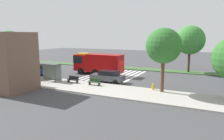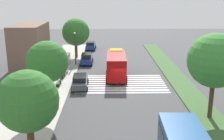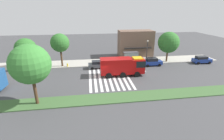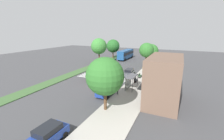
% 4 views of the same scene
% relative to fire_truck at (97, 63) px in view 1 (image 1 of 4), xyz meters
% --- Properties ---
extents(ground_plane, '(120.00, 120.00, 0.00)m').
position_rel_fire_truck_xyz_m(ground_plane, '(-4.44, -0.56, -1.99)').
color(ground_plane, '#424244').
extents(sidewalk, '(60.00, 5.44, 0.14)m').
position_rel_fire_truck_xyz_m(sidewalk, '(-4.44, 8.71, -1.92)').
color(sidewalk, '#ADA89E').
rests_on(sidewalk, ground_plane).
extents(median_strip, '(60.00, 3.00, 0.14)m').
position_rel_fire_truck_xyz_m(median_strip, '(-4.44, -8.60, -1.92)').
color(median_strip, '#3D6033').
rests_on(median_strip, ground_plane).
extents(crosswalk, '(7.65, 11.78, 0.01)m').
position_rel_fire_truck_xyz_m(crosswalk, '(-2.94, -0.56, -1.99)').
color(crosswalk, silver).
rests_on(crosswalk, ground_plane).
extents(fire_truck, '(8.72, 3.00, 3.55)m').
position_rel_fire_truck_xyz_m(fire_truck, '(0.00, 0.00, 0.00)').
color(fire_truck, '#A50C0C').
rests_on(fire_truck, ground_plane).
extents(parked_car_west, '(4.84, 2.21, 1.69)m').
position_rel_fire_truck_xyz_m(parked_car_west, '(-4.52, 4.79, -1.12)').
color(parked_car_west, '#474C51').
rests_on(parked_car_west, ground_plane).
extents(parked_car_mid, '(4.29, 2.08, 1.85)m').
position_rel_fire_truck_xyz_m(parked_car_mid, '(7.77, 4.79, -1.06)').
color(parked_car_mid, navy).
rests_on(parked_car_mid, ground_plane).
extents(bus_stop_shelter, '(3.50, 1.40, 2.46)m').
position_rel_fire_truck_xyz_m(bus_stop_shelter, '(3.44, 7.56, -0.11)').
color(bus_stop_shelter, '#4C4C51').
rests_on(bus_stop_shelter, sidewalk).
extents(bench_near_shelter, '(1.60, 0.50, 0.90)m').
position_rel_fire_truck_xyz_m(bench_near_shelter, '(-0.56, 7.55, -1.40)').
color(bench_near_shelter, black).
rests_on(bench_near_shelter, sidewalk).
extents(bench_west_of_shelter, '(1.60, 0.50, 0.90)m').
position_rel_fire_truck_xyz_m(bench_west_of_shelter, '(-3.98, 7.55, -1.40)').
color(bench_west_of_shelter, '#2D472D').
rests_on(bench_west_of_shelter, sidewalk).
extents(street_lamp, '(0.36, 0.36, 5.43)m').
position_rel_fire_truck_xyz_m(street_lamp, '(6.98, 6.59, 1.40)').
color(street_lamp, '#2D2D30').
rests_on(street_lamp, sidewalk).
extents(sidewalk_tree_west, '(4.01, 4.01, 7.31)m').
position_rel_fire_truck_xyz_m(sidewalk_tree_west, '(-12.67, 6.99, 3.42)').
color(sidewalk_tree_west, '#513823').
rests_on(sidewalk_tree_west, sidewalk).
extents(sidewalk_tree_east, '(5.01, 5.01, 7.22)m').
position_rel_fire_truck_xyz_m(sidewalk_tree_east, '(12.35, 6.99, 2.85)').
color(sidewalk_tree_east, '#513823').
rests_on(sidewalk_tree_east, sidewalk).
extents(median_tree_west, '(5.07, 5.07, 8.18)m').
position_rel_fire_truck_xyz_m(median_tree_west, '(-13.84, -8.60, 3.77)').
color(median_tree_west, '#47301E').
rests_on(median_tree_west, median_strip).
extents(fire_hydrant, '(0.28, 0.28, 0.70)m').
position_rel_fire_truck_xyz_m(fire_hydrant, '(-11.49, 6.49, -1.50)').
color(fire_hydrant, gold).
rests_on(fire_hydrant, sidewalk).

